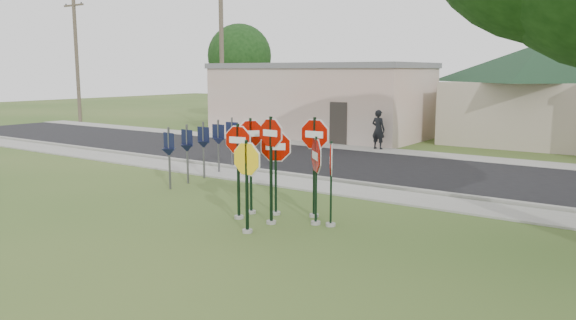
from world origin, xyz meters
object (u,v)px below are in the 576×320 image
Objects in this scene: stop_sign_left at (238,159)px; stop_sign_yellow at (247,174)px; utility_pole_near at (222,50)px; stop_sign_center at (271,156)px; pedestrian at (378,129)px.

stop_sign_yellow is at bearing -41.42° from stop_sign_left.
stop_sign_left is 0.27× the size of utility_pole_near.
stop_sign_yellow is at bearing -89.68° from stop_sign_center.
pedestrian is (-3.66, 13.46, -0.72)m from stop_sign_center.
utility_pole_near is (-14.15, 14.16, 3.25)m from stop_sign_center.
stop_sign_center is 13.97m from pedestrian.
stop_sign_left is at bearing -47.23° from utility_pole_near.
utility_pole_near is at bearing 2.77° from pedestrian.
stop_sign_yellow is 21.01m from utility_pole_near.
utility_pole_near is at bearing 132.77° from stop_sign_left.
utility_pole_near reaches higher than pedestrian.
pedestrian is at bearing 105.22° from stop_sign_center.
stop_sign_center is 1.09× the size of stop_sign_left.
pedestrian is at bearing 104.28° from stop_sign_yellow.
utility_pole_near reaches higher than stop_sign_center.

